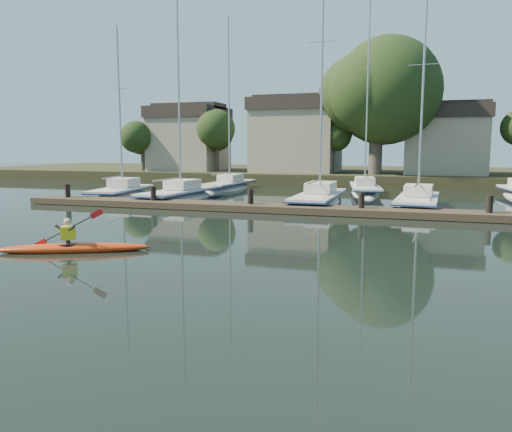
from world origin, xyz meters
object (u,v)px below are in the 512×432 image
(dock, at_px, (304,209))
(sailboat_0, at_px, (122,200))
(sailboat_2, at_px, (319,208))
(sailboat_6, at_px, (365,196))
(kayak, at_px, (73,246))
(sailboat_3, at_px, (417,212))
(sailboat_1, at_px, (179,203))
(sailboat_5, at_px, (228,192))

(dock, height_order, sailboat_0, sailboat_0)
(sailboat_2, bearing_deg, sailboat_6, 77.07)
(kayak, bearing_deg, sailboat_6, 49.53)
(sailboat_3, bearing_deg, sailboat_1, -176.20)
(dock, relative_size, sailboat_5, 2.23)
(sailboat_1, xyz_separation_m, sailboat_2, (9.34, 0.16, -0.00))
(dock, xyz_separation_m, sailboat_5, (-9.16, 12.67, -0.39))
(sailboat_6, bearing_deg, kayak, -115.02)
(kayak, bearing_deg, dock, 42.43)
(dock, height_order, sailboat_5, sailboat_5)
(sailboat_0, distance_m, sailboat_1, 4.63)
(dock, relative_size, sailboat_0, 2.62)
(dock, distance_m, sailboat_1, 10.11)
(sailboat_0, relative_size, sailboat_5, 0.85)
(kayak, xyz_separation_m, sailboat_1, (-4.11, 16.07, -0.40))
(kayak, xyz_separation_m, sailboat_0, (-8.72, 16.42, -0.41))
(sailboat_3, relative_size, sailboat_6, 0.88)
(sailboat_1, bearing_deg, sailboat_3, 3.35)
(dock, xyz_separation_m, sailboat_0, (-13.92, 4.27, -0.42))
(dock, bearing_deg, sailboat_0, 162.94)
(sailboat_2, distance_m, sailboat_5, 12.59)
(sailboat_3, distance_m, sailboat_5, 17.22)
(kayak, xyz_separation_m, sailboat_2, (5.24, 16.23, -0.40))
(sailboat_3, xyz_separation_m, sailboat_5, (-14.92, 8.60, 0.02))
(sailboat_5, bearing_deg, kayak, -78.80)
(kayak, xyz_separation_m, dock, (5.20, 12.15, 0.01))
(dock, height_order, sailboat_1, sailboat_1)
(sailboat_0, bearing_deg, sailboat_5, 51.73)
(sailboat_5, bearing_deg, sailboat_1, -88.80)
(sailboat_0, bearing_deg, sailboat_2, -9.53)
(sailboat_5, bearing_deg, dock, -52.00)
(sailboat_5, relative_size, sailboat_6, 0.96)
(dock, relative_size, sailboat_3, 2.43)
(dock, xyz_separation_m, sailboat_2, (0.03, 4.08, -0.41))
(kayak, bearing_deg, sailboat_1, 79.94)
(sailboat_0, distance_m, sailboat_2, 13.96)
(dock, bearing_deg, sailboat_5, 125.87)
(sailboat_5, bearing_deg, sailboat_0, -117.41)
(sailboat_6, bearing_deg, sailboat_5, 170.92)
(dock, distance_m, sailboat_5, 15.64)
(sailboat_2, height_order, sailboat_6, sailboat_2)
(sailboat_3, bearing_deg, sailboat_5, 153.25)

